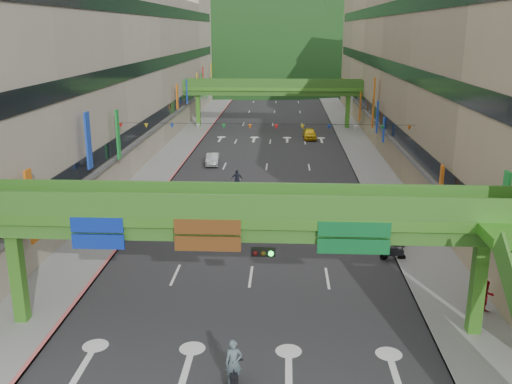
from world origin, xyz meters
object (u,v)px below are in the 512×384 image
(scooter_rider_mid, at_px, (315,200))
(pedestrian_red, at_px, (485,299))
(overpass_near, at_px, (262,233))
(scooter_rider_near, at_px, (234,367))
(car_yellow, at_px, (310,134))
(car_silver, at_px, (213,159))

(scooter_rider_mid, relative_size, pedestrian_red, 1.19)
(overpass_near, bearing_deg, scooter_rider_mid, 79.75)
(scooter_rider_near, bearing_deg, scooter_rider_mid, 79.38)
(overpass_near, relative_size, scooter_rider_near, 12.57)
(overpass_near, relative_size, car_yellow, 6.62)
(scooter_rider_near, relative_size, pedestrian_red, 1.28)
(scooter_rider_mid, distance_m, car_silver, 19.16)
(car_silver, relative_size, pedestrian_red, 2.18)
(overpass_near, distance_m, scooter_rider_mid, 19.80)
(scooter_rider_mid, height_order, car_silver, scooter_rider_mid)
(scooter_rider_near, xyz_separation_m, car_yellow, (5.19, 55.21, -0.34))
(car_yellow, height_order, pedestrian_red, pedestrian_red)
(car_yellow, bearing_deg, car_silver, -127.55)
(scooter_rider_mid, height_order, pedestrian_red, scooter_rider_mid)
(scooter_rider_mid, distance_m, pedestrian_red, 18.20)
(scooter_rider_near, bearing_deg, pedestrian_red, 29.81)
(scooter_rider_near, height_order, car_yellow, scooter_rider_near)
(scooter_rider_near, bearing_deg, car_yellow, 84.63)
(car_silver, distance_m, car_yellow, 19.07)
(scooter_rider_mid, bearing_deg, overpass_near, -100.25)
(overpass_near, xyz_separation_m, car_yellow, (4.24, 50.83, -4.49))
(car_silver, distance_m, pedestrian_red, 37.29)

